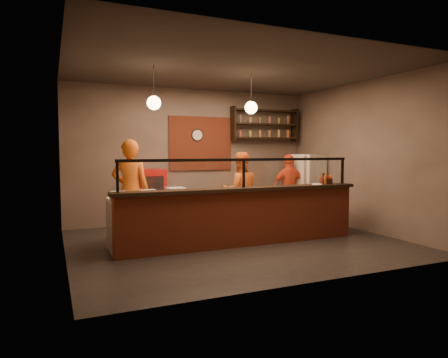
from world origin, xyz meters
name	(u,v)px	position (x,y,z in m)	size (l,w,h in m)	color
floor	(236,242)	(0.00, 0.00, 0.00)	(6.00, 6.00, 0.00)	black
ceiling	(237,70)	(0.00, 0.00, 3.20)	(6.00, 6.00, 0.00)	#38312B
wall_back	(193,156)	(0.00, 2.50, 1.60)	(6.00, 6.00, 0.00)	#725F53
wall_left	(63,158)	(-3.00, 0.00, 1.60)	(5.00, 5.00, 0.00)	#725F53
wall_right	(362,156)	(3.00, 0.00, 1.60)	(5.00, 5.00, 0.00)	#725F53
wall_front	(320,160)	(0.00, -2.50, 1.60)	(6.00, 6.00, 0.00)	#725F53
brick_patch	(201,143)	(0.20, 2.47, 1.90)	(1.60, 0.04, 1.30)	#983B21
service_counter	(244,218)	(0.00, -0.30, 0.50)	(4.60, 0.25, 1.00)	#983B21
counter_ledge	(244,189)	(0.00, -0.30, 1.03)	(4.70, 0.37, 0.06)	black
worktop_cabinet	(232,218)	(0.00, 0.20, 0.42)	(4.60, 0.75, 0.85)	gray
worktop	(232,195)	(0.00, 0.20, 0.88)	(4.60, 0.75, 0.05)	silver
sneeze_guard	(244,170)	(0.00, -0.30, 1.37)	(4.50, 0.05, 0.52)	white
wall_shelving	(265,124)	(1.90, 2.32, 2.40)	(1.84, 0.28, 0.85)	black
wall_clock	(197,135)	(0.10, 2.46, 2.10)	(0.30, 0.30, 0.04)	black
pendant_left	(154,103)	(-1.50, 0.20, 2.55)	(0.24, 0.24, 0.77)	black
pendant_right	(251,108)	(0.40, 0.20, 2.55)	(0.24, 0.24, 0.77)	black
cook_left	(130,191)	(-1.81, 0.85, 0.97)	(0.71, 0.46, 1.94)	#CC5913
cook_mid	(240,191)	(0.55, 0.98, 0.85)	(0.82, 0.64, 1.69)	#C95512
cook_right	(289,189)	(2.05, 1.38, 0.82)	(0.96, 0.40, 1.64)	#EA3F16
fridge	(307,188)	(2.60, 1.44, 0.82)	(0.68, 0.64, 1.63)	beige
red_cooler	(152,198)	(-1.09, 2.15, 0.66)	(0.56, 0.51, 1.31)	#B20F0B
pizza_dough	(277,191)	(1.05, 0.30, 0.91)	(0.46, 0.46, 0.01)	white
prep_tub_a	(176,192)	(-1.10, 0.25, 0.98)	(0.31, 0.25, 0.15)	white
prep_tub_b	(149,194)	(-1.61, 0.21, 0.97)	(0.27, 0.21, 0.13)	white
prep_tub_c	(119,196)	(-2.15, -0.01, 0.97)	(0.29, 0.24, 0.15)	white
rolling_pin	(185,194)	(-0.96, 0.18, 0.93)	(0.05, 0.05, 0.31)	gold
condiment_caddy	(326,181)	(1.85, -0.26, 1.11)	(0.20, 0.15, 0.11)	black
pepper_mill	(323,179)	(1.77, -0.28, 1.17)	(0.05, 0.05, 0.22)	black
small_plate	(317,184)	(1.59, -0.32, 1.07)	(0.20, 0.20, 0.01)	white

